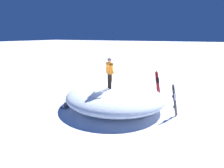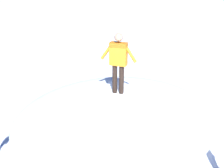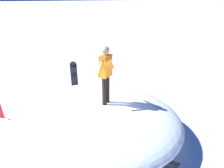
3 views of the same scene
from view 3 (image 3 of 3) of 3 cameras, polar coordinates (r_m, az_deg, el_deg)
ground at (r=8.61m, az=-4.87°, el=-11.06°), size 240.00×240.00×0.00m
snow_mound at (r=8.36m, az=-3.49°, el=-7.50°), size 6.45×5.90×1.15m
snowboarder_standing at (r=7.68m, az=-1.37°, el=2.78°), size 0.87×0.72×1.74m
snowboard_secondary_upright at (r=11.26m, az=-8.08°, el=1.11°), size 0.43×0.37×1.65m
backpack_near at (r=7.14m, az=12.75°, el=-17.14°), size 0.58×0.50×0.31m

